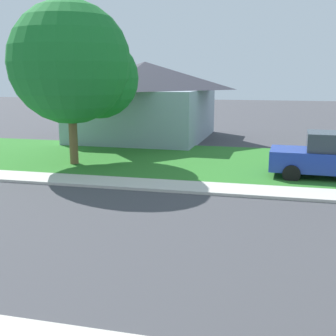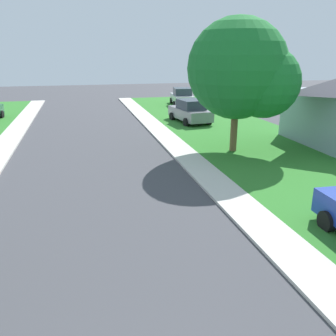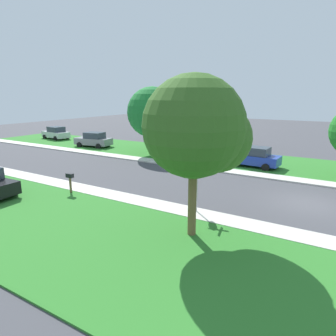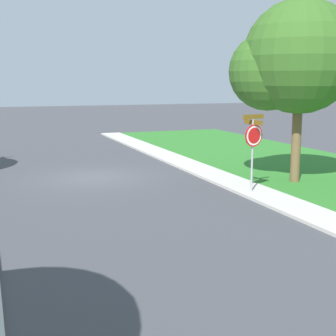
{
  "view_description": "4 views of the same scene",
  "coord_description": "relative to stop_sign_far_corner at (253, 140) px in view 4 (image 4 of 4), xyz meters",
  "views": [
    {
      "loc": [
        -9.37,
        7.41,
        3.8
      ],
      "look_at": [
        1.46,
        10.01,
        1.4
      ],
      "focal_mm": 46.05,
      "sensor_mm": 36.0,
      "label": 1
    },
    {
      "loc": [
        -0.45,
        -1.57,
        5.07
      ],
      "look_at": [
        2.29,
        9.48,
        1.4
      ],
      "focal_mm": 38.37,
      "sensor_mm": 36.0,
      "label": 2
    },
    {
      "loc": [
        -17.92,
        -1.5,
        6.02
      ],
      "look_at": [
        -1.68,
        8.3,
        1.4
      ],
      "focal_mm": 32.3,
      "sensor_mm": 36.0,
      "label": 3
    },
    {
      "loc": [
        4.11,
        19.34,
        3.87
      ],
      "look_at": [
        -0.81,
        6.37,
        1.4
      ],
      "focal_mm": 52.06,
      "sensor_mm": 36.0,
      "label": 4
    }
  ],
  "objects": [
    {
      "name": "ground_plane",
      "position": [
        4.49,
        -4.91,
        -1.89
      ],
      "size": [
        120.0,
        120.0,
        0.0
      ],
      "primitive_type": "plane",
      "color": "#424247"
    },
    {
      "name": "stop_sign_far_corner",
      "position": [
        0.0,
        0.0,
        0.0
      ],
      "size": [
        0.91,
        0.91,
        2.77
      ],
      "color": "#9E9EA3",
      "rests_on": "ground"
    },
    {
      "name": "tree_sidewalk_mid",
      "position": [
        -2.23,
        -1.16,
        2.74
      ],
      "size": [
        4.53,
        4.21,
        6.88
      ],
      "color": "brown",
      "rests_on": "ground"
    }
  ]
}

